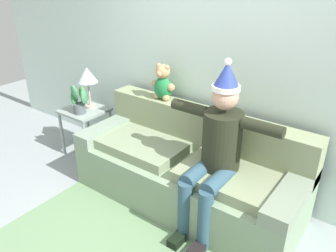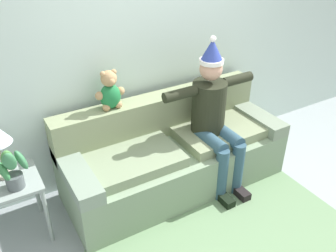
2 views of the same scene
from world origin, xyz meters
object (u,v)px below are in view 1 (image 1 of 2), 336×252
object	(u,v)px
teddy_bear	(163,84)
potted_plant	(79,100)
side_table	(85,117)
couch	(189,170)
candle_tall	(74,97)
person_seated	(216,149)
table_lamp	(87,77)

from	to	relation	value
teddy_bear	potted_plant	distance (m)	1.08
side_table	potted_plant	distance (m)	0.29
couch	side_table	xyz separation A→B (m)	(-1.56, 0.04, 0.15)
potted_plant	candle_tall	size ratio (longest dim) A/B	1.84
couch	teddy_bear	distance (m)	0.93
teddy_bear	potted_plant	xyz separation A→B (m)	(-0.98, -0.33, -0.31)
couch	candle_tall	size ratio (longest dim) A/B	11.10
person_seated	teddy_bear	size ratio (longest dim) A/B	4.06
teddy_bear	potted_plant	bearing A→B (deg)	-161.69
side_table	potted_plant	world-z (taller)	potted_plant
table_lamp	potted_plant	size ratio (longest dim) A/B	1.35
teddy_bear	table_lamp	xyz separation A→B (m)	(-1.03, -0.13, -0.09)
person_seated	side_table	bearing A→B (deg)	173.89
side_table	table_lamp	xyz separation A→B (m)	(0.01, 0.10, 0.49)
couch	potted_plant	bearing A→B (deg)	-177.65
person_seated	candle_tall	xyz separation A→B (m)	(-2.07, 0.19, -0.06)
table_lamp	candle_tall	distance (m)	0.32
table_lamp	teddy_bear	bearing A→B (deg)	7.13
teddy_bear	side_table	distance (m)	1.21
side_table	person_seated	bearing A→B (deg)	-6.11
couch	potted_plant	world-z (taller)	potted_plant
teddy_bear	candle_tall	xyz separation A→B (m)	(-1.18, -0.25, -0.35)
candle_tall	table_lamp	bearing A→B (deg)	38.02
person_seated	table_lamp	size ratio (longest dim) A/B	3.08
teddy_bear	side_table	world-z (taller)	teddy_bear
person_seated	teddy_bear	world-z (taller)	person_seated
person_seated	potted_plant	size ratio (longest dim) A/B	4.14
teddy_bear	couch	bearing A→B (deg)	-26.90
person_seated	side_table	size ratio (longest dim) A/B	2.58
couch	candle_tall	distance (m)	1.74
potted_plant	side_table	bearing A→B (deg)	119.37
side_table	candle_tall	distance (m)	0.27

